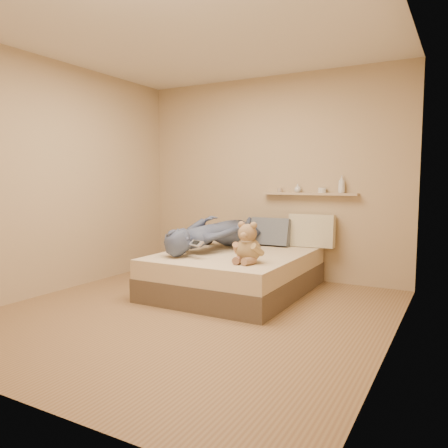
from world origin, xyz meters
The scene contains 10 objects.
room centered at (0.00, 0.00, 1.30)m, with size 3.80×3.80×3.80m.
bed centered at (0.00, 0.93, 0.22)m, with size 1.50×1.90×0.45m.
game_console centered at (-0.19, 0.38, 0.61)m, with size 0.19×0.13×0.06m.
teddy_bear centered at (0.39, 0.43, 0.62)m, with size 0.34×0.33×0.42m.
dark_plush centered at (-0.60, 1.29, 0.56)m, with size 0.17×0.17×0.27m.
pillow_cream centered at (0.62, 1.76, 0.65)m, with size 0.55×0.16×0.40m, color beige.
pillow_grey centered at (0.13, 1.62, 0.62)m, with size 0.50×0.14×0.34m, color slate.
person centered at (-0.30, 1.05, 0.65)m, with size 0.61×1.68×0.40m, color #495672.
wall_shelf centered at (0.55, 1.84, 1.10)m, with size 1.20×0.12×0.03m, color tan.
shelf_bottles centered at (0.71, 1.84, 1.19)m, with size 0.87×0.11×0.21m.
Camera 1 is at (2.25, -3.42, 1.27)m, focal length 35.00 mm.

